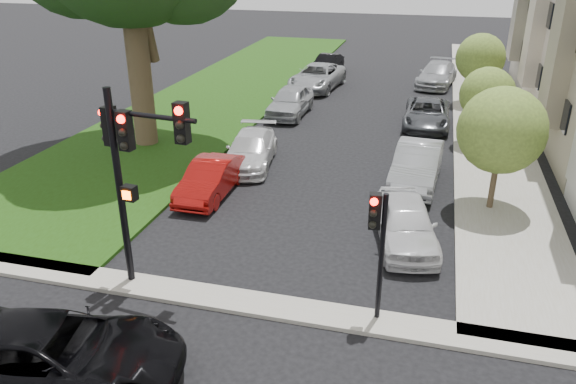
% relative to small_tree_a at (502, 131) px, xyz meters
% --- Properties ---
extents(ground, '(140.00, 140.00, 0.00)m').
position_rel_small_tree_a_xyz_m(ground, '(-6.20, -9.70, -2.95)').
color(ground, black).
rests_on(ground, ground).
extents(grass_strip, '(8.00, 44.00, 0.12)m').
position_rel_small_tree_a_xyz_m(grass_strip, '(-15.20, 14.30, -2.89)').
color(grass_strip, '#193509').
rests_on(grass_strip, ground).
extents(sidewalk_right, '(3.50, 44.00, 0.12)m').
position_rel_small_tree_a_xyz_m(sidewalk_right, '(0.55, 14.30, -2.89)').
color(sidewalk_right, gray).
rests_on(sidewalk_right, ground).
extents(sidewalk_cross, '(60.00, 1.00, 0.12)m').
position_rel_small_tree_a_xyz_m(sidewalk_cross, '(-6.20, -7.70, -2.89)').
color(sidewalk_cross, gray).
rests_on(sidewalk_cross, ground).
extents(small_tree_a, '(2.96, 2.96, 4.44)m').
position_rel_small_tree_a_xyz_m(small_tree_a, '(0.00, 0.00, 0.00)').
color(small_tree_a, brown).
rests_on(small_tree_a, ground).
extents(small_tree_b, '(2.47, 2.47, 3.71)m').
position_rel_small_tree_a_xyz_m(small_tree_b, '(0.00, 7.09, -0.49)').
color(small_tree_b, brown).
rests_on(small_tree_b, ground).
extents(small_tree_c, '(2.76, 2.76, 4.14)m').
position_rel_small_tree_a_xyz_m(small_tree_c, '(0.00, 14.60, -0.20)').
color(small_tree_c, brown).
rests_on(small_tree_c, ground).
extents(traffic_signal_main, '(2.71, 0.71, 5.54)m').
position_rel_small_tree_a_xyz_m(traffic_signal_main, '(-9.56, -7.46, 0.87)').
color(traffic_signal_main, black).
rests_on(traffic_signal_main, ground).
extents(traffic_signal_secondary, '(0.46, 0.37, 3.50)m').
position_rel_small_tree_a_xyz_m(traffic_signal_secondary, '(-3.26, -7.51, -0.51)').
color(traffic_signal_secondary, black).
rests_on(traffic_signal_secondary, ground).
extents(car_cross_near, '(5.96, 3.59, 1.55)m').
position_rel_small_tree_a_xyz_m(car_cross_near, '(-9.54, -11.51, -2.18)').
color(car_cross_near, black).
rests_on(car_cross_near, ground).
extents(car_parked_0, '(2.59, 4.59, 1.47)m').
position_rel_small_tree_a_xyz_m(car_parked_0, '(-2.77, -3.28, -2.22)').
color(car_parked_0, silver).
rests_on(car_parked_0, ground).
extents(car_parked_1, '(1.99, 4.90, 1.58)m').
position_rel_small_tree_a_xyz_m(car_parked_1, '(-2.69, 1.77, -2.16)').
color(car_parked_1, '#999BA0').
rests_on(car_parked_1, ground).
extents(car_parked_2, '(2.30, 4.94, 1.37)m').
position_rel_small_tree_a_xyz_m(car_parked_2, '(-2.58, 9.65, -2.27)').
color(car_parked_2, '#3F4247').
rests_on(car_parked_2, ground).
extents(car_parked_4, '(2.88, 5.49, 1.52)m').
position_rel_small_tree_a_xyz_m(car_parked_4, '(-2.29, 19.18, -2.19)').
color(car_parked_4, '#999BA0').
rests_on(car_parked_4, ground).
extents(car_parked_5, '(1.46, 4.11, 1.35)m').
position_rel_small_tree_a_xyz_m(car_parked_5, '(-10.08, -1.39, -2.28)').
color(car_parked_5, maroon).
rests_on(car_parked_5, ground).
extents(car_parked_6, '(2.56, 4.91, 1.36)m').
position_rel_small_tree_a_xyz_m(car_parked_6, '(-9.64, 2.07, -2.27)').
color(car_parked_6, silver).
rests_on(car_parked_6, ground).
extents(car_parked_7, '(1.94, 4.68, 1.59)m').
position_rel_small_tree_a_xyz_m(car_parked_7, '(-9.94, 9.86, -2.16)').
color(car_parked_7, '#999BA0').
rests_on(car_parked_7, ground).
extents(car_parked_8, '(3.17, 5.90, 1.57)m').
position_rel_small_tree_a_xyz_m(car_parked_8, '(-9.80, 16.26, -2.17)').
color(car_parked_8, '#999BA0').
rests_on(car_parked_8, ground).
extents(car_parked_9, '(1.96, 4.04, 1.27)m').
position_rel_small_tree_a_xyz_m(car_parked_9, '(-10.18, 21.57, -2.32)').
color(car_parked_9, black).
rests_on(car_parked_9, ground).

